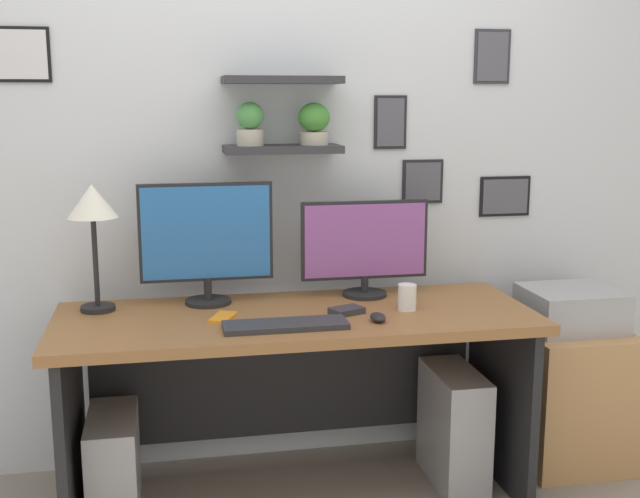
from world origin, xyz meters
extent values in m
plane|color=gray|center=(0.00, 0.00, 0.00)|extent=(8.00, 8.00, 0.00)
cube|color=silver|center=(0.00, 0.44, 1.35)|extent=(4.40, 0.04, 2.70)
cube|color=#2D2D33|center=(0.00, 0.32, 1.34)|extent=(0.47, 0.20, 0.03)
cube|color=#2D2D33|center=(0.00, 0.32, 1.62)|extent=(0.47, 0.20, 0.03)
cylinder|color=#B2A899|center=(0.13, 0.32, 1.39)|extent=(0.11, 0.11, 0.05)
ellipsoid|color=#408833|center=(0.13, 0.32, 1.47)|extent=(0.13, 0.13, 0.12)
cylinder|color=#B2A899|center=(-0.13, 0.32, 1.39)|extent=(0.11, 0.11, 0.06)
ellipsoid|color=#489049|center=(-0.13, 0.32, 1.48)|extent=(0.11, 0.11, 0.11)
cube|color=black|center=(-1.00, 0.42, 1.71)|extent=(0.24, 0.02, 0.21)
cube|color=silver|center=(-1.00, 0.41, 1.71)|extent=(0.21, 0.00, 0.18)
cube|color=black|center=(0.47, 0.42, 1.44)|extent=(0.14, 0.02, 0.22)
cube|color=#4C4C56|center=(0.47, 0.41, 1.44)|extent=(0.12, 0.00, 0.20)
cube|color=black|center=(1.00, 0.42, 1.12)|extent=(0.23, 0.02, 0.18)
cube|color=#4C4C56|center=(1.00, 0.41, 1.12)|extent=(0.21, 0.00, 0.15)
cube|color=black|center=(0.62, 0.42, 1.19)|extent=(0.18, 0.02, 0.19)
cube|color=#4C4C56|center=(0.62, 0.41, 1.19)|extent=(0.16, 0.00, 0.16)
cube|color=#2D2D33|center=(0.92, 0.42, 1.72)|extent=(0.16, 0.02, 0.23)
cube|color=#4C4C56|center=(0.92, 0.41, 1.72)|extent=(0.14, 0.00, 0.20)
cube|color=brown|center=(0.00, 0.00, 0.73)|extent=(1.80, 0.68, 0.04)
cube|color=black|center=(-0.84, 0.00, 0.35)|extent=(0.04, 0.62, 0.71)
cube|color=black|center=(0.84, 0.00, 0.35)|extent=(0.04, 0.62, 0.71)
cube|color=black|center=(0.00, 0.30, 0.39)|extent=(1.60, 0.02, 0.50)
cylinder|color=black|center=(-0.32, 0.21, 0.76)|extent=(0.18, 0.18, 0.02)
cylinder|color=black|center=(-0.32, 0.21, 0.81)|extent=(0.03, 0.03, 0.09)
cube|color=black|center=(-0.32, 0.22, 1.03)|extent=(0.52, 0.02, 0.38)
cube|color=#2866B2|center=(-0.32, 0.21, 1.03)|extent=(0.49, 0.00, 0.36)
cylinder|color=black|center=(0.32, 0.21, 0.76)|extent=(0.18, 0.18, 0.02)
cylinder|color=black|center=(0.32, 0.21, 0.80)|extent=(0.03, 0.03, 0.07)
cube|color=black|center=(0.32, 0.22, 0.98)|extent=(0.52, 0.02, 0.32)
cube|color=#8C4C99|center=(0.32, 0.21, 0.98)|extent=(0.50, 0.00, 0.29)
cube|color=#2D2D33|center=(-0.07, -0.18, 0.76)|extent=(0.44, 0.14, 0.02)
ellipsoid|color=black|center=(0.27, -0.16, 0.77)|extent=(0.06, 0.09, 0.03)
cylinder|color=black|center=(-0.74, 0.19, 0.76)|extent=(0.13, 0.13, 0.02)
cylinder|color=black|center=(-0.74, 0.19, 0.94)|extent=(0.02, 0.02, 0.34)
cone|color=white|center=(-0.74, 0.19, 1.17)|extent=(0.19, 0.19, 0.12)
cube|color=orange|center=(-0.28, -0.02, 0.76)|extent=(0.12, 0.16, 0.01)
cylinder|color=white|center=(0.42, -0.03, 0.80)|extent=(0.07, 0.07, 0.10)
cube|color=#2D2D33|center=(0.18, -0.04, 0.76)|extent=(0.14, 0.12, 0.02)
cube|color=tan|center=(1.20, 0.13, 0.29)|extent=(0.44, 0.50, 0.59)
cube|color=#9E9EA3|center=(1.20, 0.13, 0.67)|extent=(0.38, 0.34, 0.17)
cube|color=#99999E|center=(-0.69, 0.01, 0.19)|extent=(0.18, 0.40, 0.39)
cube|color=#99999E|center=(0.65, 0.02, 0.24)|extent=(0.18, 0.40, 0.47)
camera|label=1|loc=(-0.47, -2.84, 1.55)|focal=44.47mm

